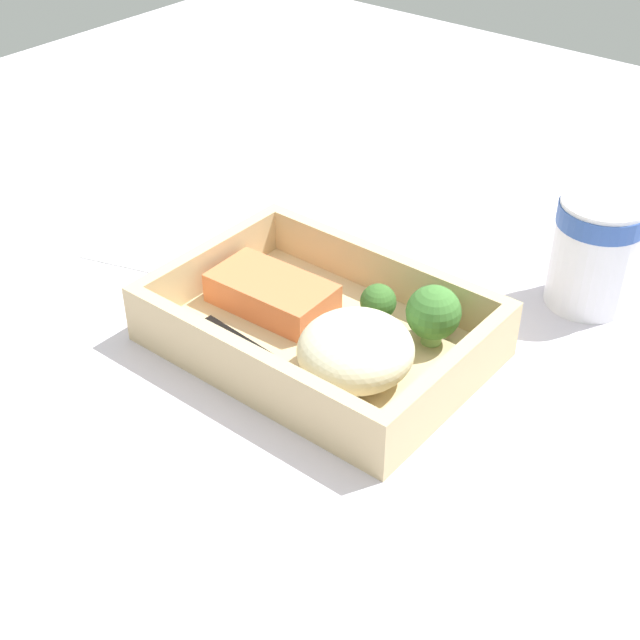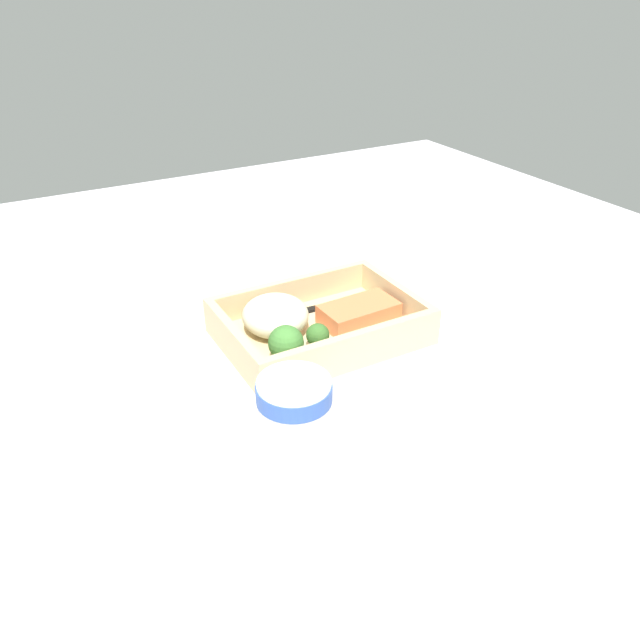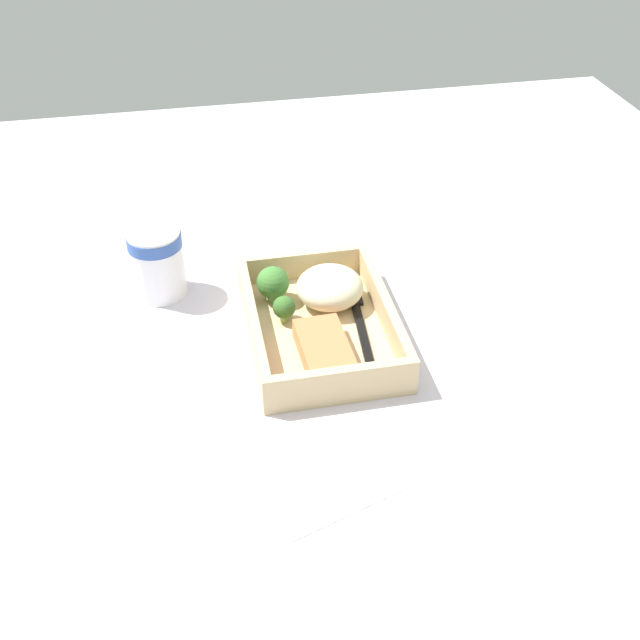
% 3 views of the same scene
% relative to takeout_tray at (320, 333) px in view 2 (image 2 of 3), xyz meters
% --- Properties ---
extents(ground_plane, '(1.60, 1.60, 0.02)m').
position_rel_takeout_tray_xyz_m(ground_plane, '(0.00, 0.00, -0.02)').
color(ground_plane, silver).
extents(takeout_tray, '(0.26, 0.18, 0.01)m').
position_rel_takeout_tray_xyz_m(takeout_tray, '(0.00, 0.00, 0.00)').
color(takeout_tray, '#D0B484').
rests_on(takeout_tray, ground_plane).
extents(tray_rim, '(0.26, 0.18, 0.04)m').
position_rel_takeout_tray_xyz_m(tray_rim, '(0.00, 0.00, 0.03)').
color(tray_rim, '#D0B484').
rests_on(tray_rim, takeout_tray).
extents(salmon_fillet, '(0.11, 0.06, 0.03)m').
position_rel_takeout_tray_xyz_m(salmon_fillet, '(-0.06, 0.01, 0.02)').
color(salmon_fillet, '#E47646').
rests_on(salmon_fillet, takeout_tray).
extents(mashed_potatoes, '(0.09, 0.09, 0.05)m').
position_rel_takeout_tray_xyz_m(mashed_potatoes, '(0.05, -0.02, 0.03)').
color(mashed_potatoes, beige).
rests_on(mashed_potatoes, takeout_tray).
extents(broccoli_floret_1, '(0.04, 0.04, 0.05)m').
position_rel_takeout_tray_xyz_m(broccoli_floret_1, '(0.08, 0.05, 0.03)').
color(broccoli_floret_1, '#73A45A').
rests_on(broccoli_floret_1, takeout_tray).
extents(broccoli_floret_2, '(0.03, 0.03, 0.04)m').
position_rel_takeout_tray_xyz_m(broccoli_floret_2, '(0.03, 0.04, 0.03)').
color(broccoli_floret_2, '#84AA59').
rests_on(broccoli_floret_2, takeout_tray).
extents(fork, '(0.16, 0.03, 0.00)m').
position_rel_takeout_tray_xyz_m(fork, '(0.00, -0.05, 0.01)').
color(fork, black).
rests_on(fork, takeout_tray).
extents(paper_cup, '(0.07, 0.07, 0.10)m').
position_rel_takeout_tray_xyz_m(paper_cup, '(0.14, 0.20, 0.05)').
color(paper_cup, white).
rests_on(paper_cup, ground_plane).
extents(receipt_slip, '(0.12, 0.15, 0.00)m').
position_rel_takeout_tray_xyz_m(receipt_slip, '(-0.24, 0.04, -0.00)').
color(receipt_slip, white).
rests_on(receipt_slip, ground_plane).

